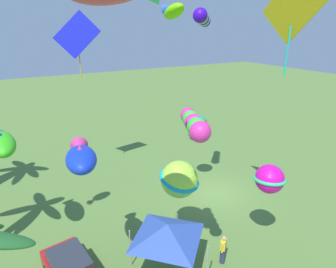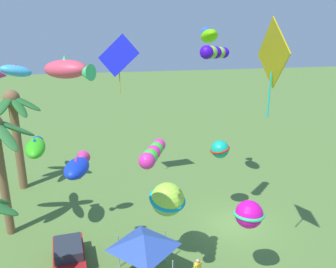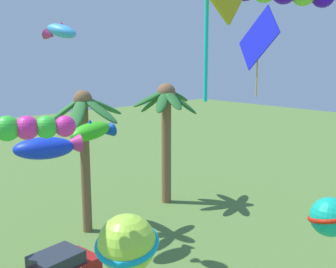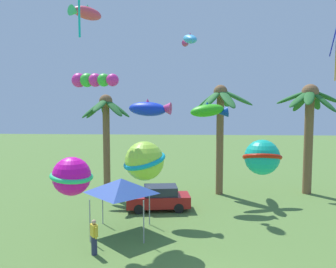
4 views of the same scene
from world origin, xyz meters
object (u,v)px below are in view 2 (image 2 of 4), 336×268
at_px(kite_diamond_9, 119,56).
at_px(kite_tube_11, 214,52).
at_px(kite_fish_5, 209,35).
at_px(kite_ball_3, 220,149).
at_px(kite_fish_4, 78,167).
at_px(festival_tent, 144,241).
at_px(kite_ball_8, 167,199).
at_px(kite_fish_6, 14,71).
at_px(kite_fish_1, 36,147).
at_px(kite_ball_0, 249,214).
at_px(parked_car_0, 69,257).
at_px(kite_diamond_10, 273,55).
at_px(kite_tube_2, 153,154).
at_px(kite_fish_7, 68,69).
at_px(palm_tree_1, 14,118).

relative_size(kite_diamond_9, kite_tube_11, 1.91).
bearing_deg(kite_diamond_9, kite_fish_5, -107.67).
xyz_separation_m(kite_ball_3, kite_fish_4, (-4.73, 8.75, 1.44)).
relative_size(festival_tent, kite_ball_8, 1.03).
distance_m(kite_fish_5, kite_fish_6, 12.67).
xyz_separation_m(festival_tent, kite_ball_3, (5.90, -5.65, 2.42)).
xyz_separation_m(festival_tent, kite_ball_8, (1.37, -1.44, 1.55)).
bearing_deg(kite_fish_1, kite_ball_0, -117.19).
distance_m(kite_fish_1, kite_fish_5, 13.18).
distance_m(parked_car_0, kite_ball_0, 10.12).
xyz_separation_m(festival_tent, kite_fish_5, (8.78, -5.38, 9.51)).
height_order(kite_fish_6, kite_ball_8, kite_fish_6).
relative_size(parked_car_0, kite_diamond_10, 0.89).
relative_size(kite_ball_3, kite_fish_5, 0.54).
bearing_deg(kite_tube_2, kite_ball_8, -21.88).
distance_m(parked_car_0, kite_fish_7, 11.79).
bearing_deg(kite_tube_11, kite_fish_5, -10.47).
height_order(kite_fish_1, kite_diamond_9, kite_diamond_9).
xyz_separation_m(festival_tent, kite_ball_0, (-0.85, -5.22, 1.60)).
bearing_deg(kite_fish_7, kite_fish_6, 29.21).
bearing_deg(kite_ball_8, kite_fish_1, 64.57).
height_order(parked_car_0, festival_tent, festival_tent).
bearing_deg(festival_tent, kite_ball_8, -46.46).
bearing_deg(kite_tube_11, kite_diamond_9, 38.77).
relative_size(parked_car_0, kite_fish_7, 1.88).
xyz_separation_m(kite_ball_8, kite_tube_11, (2.90, -3.11, 7.40)).
bearing_deg(kite_ball_0, parked_car_0, 75.19).
height_order(palm_tree_1, kite_fish_7, kite_fish_7).
distance_m(kite_diamond_9, kite_diamond_10, 12.82).
xyz_separation_m(kite_fish_1, kite_ball_8, (-3.42, -7.19, -2.14)).
bearing_deg(palm_tree_1, kite_fish_1, -158.93).
bearing_deg(kite_diamond_9, kite_tube_2, -175.20).
bearing_deg(kite_tube_2, parked_car_0, 57.12).
xyz_separation_m(festival_tent, kite_fish_7, (-2.43, 2.77, 9.29)).
distance_m(kite_tube_2, kite_fish_5, 11.97).
height_order(kite_fish_4, kite_diamond_9, kite_diamond_9).
height_order(kite_fish_1, kite_ball_3, kite_fish_1).
height_order(kite_ball_0, kite_fish_4, kite_fish_4).
xyz_separation_m(kite_tube_2, kite_fish_7, (-1.17, 3.15, 3.96)).
bearing_deg(festival_tent, kite_tube_11, -46.82).
relative_size(kite_fish_6, kite_diamond_10, 0.42).
distance_m(kite_fish_5, kite_fish_7, 13.86).
bearing_deg(kite_tube_2, kite_fish_1, 45.43).
relative_size(kite_fish_4, kite_fish_5, 1.01).
xyz_separation_m(palm_tree_1, kite_ball_8, (-10.76, -10.02, -1.86)).
xyz_separation_m(kite_diamond_10, kite_tube_11, (4.47, 1.47, -0.38)).
bearing_deg(kite_fish_4, kite_fish_7, -174.54).
bearing_deg(palm_tree_1, kite_tube_2, -146.19).
bearing_deg(kite_ball_8, parked_car_0, 87.60).
bearing_deg(kite_diamond_10, kite_fish_7, 104.24).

